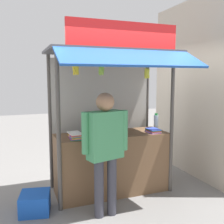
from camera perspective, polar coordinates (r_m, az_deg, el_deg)
ground_plane at (r=4.52m, az=0.00°, el=-16.81°), size 20.00×20.00×0.00m
stall_counter at (r=4.35m, az=0.00°, el=-10.98°), size 1.80×0.65×0.97m
stall_structure at (r=4.26m, az=-0.66°, el=3.82°), size 2.00×1.57×2.62m
water_bottle_back_left at (r=4.25m, az=-0.17°, el=-2.63°), size 0.09×0.09×0.31m
water_bottle_left at (r=4.41m, az=-2.41°, el=-2.41°), size 0.08×0.08×0.29m
water_bottle_rear_center at (r=4.60m, az=9.56°, el=-2.12°), size 0.08×0.08×0.28m
magazine_stack_far_right at (r=3.89m, az=-7.97°, el=-5.14°), size 0.21×0.32×0.09m
magazine_stack_mid_left at (r=4.35m, az=8.95°, el=-4.03°), size 0.19×0.26×0.06m
banana_bunch_rightmost at (r=3.52m, az=-7.94°, el=9.21°), size 0.11×0.10×0.25m
banana_bunch_inner_left at (r=3.62m, az=-2.36°, el=9.09°), size 0.09×0.09×0.25m
banana_bunch_inner_right at (r=3.89m, az=7.60°, el=8.37°), size 0.09×0.09×0.29m
vendor_person at (r=3.46m, az=-1.47°, el=-6.81°), size 0.63×0.32×1.67m
plastic_crate at (r=3.99m, az=-16.40°, el=-18.43°), size 0.47×0.47×0.28m
neighbour_wall at (r=5.27m, az=17.24°, el=4.84°), size 0.20×2.40×3.30m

